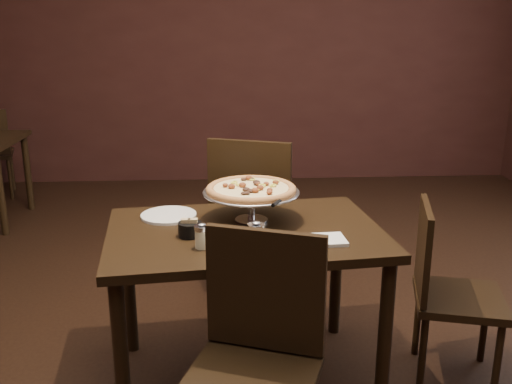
{
  "coord_description": "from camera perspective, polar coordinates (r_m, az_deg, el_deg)",
  "views": [
    {
      "loc": [
        0.01,
        -2.31,
        1.58
      ],
      "look_at": [
        0.15,
        0.04,
        0.88
      ],
      "focal_mm": 40.0,
      "sensor_mm": 36.0,
      "label": 1
    }
  ],
  "objects": [
    {
      "name": "dining_table",
      "position": [
        2.48,
        -1.09,
        -5.84
      ],
      "size": [
        1.24,
        0.9,
        0.73
      ],
      "rotation": [
        0.0,
        0.0,
        0.11
      ],
      "color": "black",
      "rests_on": "ground"
    },
    {
      "name": "pizza_stand",
      "position": [
        2.51,
        -0.49,
        0.23
      ],
      "size": [
        0.43,
        0.43,
        0.18
      ],
      "color": "#B4B5BB",
      "rests_on": "dining_table"
    },
    {
      "name": "chair_near",
      "position": [
        2.0,
        -0.06,
        -16.13
      ],
      "size": [
        0.54,
        0.54,
        0.91
      ],
      "rotation": [
        0.0,
        0.0,
        -0.34
      ],
      "color": "black",
      "rests_on": "ground"
    },
    {
      "name": "packet_caddy",
      "position": [
        2.37,
        -6.64,
        -3.67
      ],
      "size": [
        0.1,
        0.1,
        0.08
      ],
      "rotation": [
        0.0,
        0.0,
        -0.08
      ],
      "color": "black",
      "rests_on": "dining_table"
    },
    {
      "name": "chair_far",
      "position": [
        3.24,
        -0.03,
        -2.19
      ],
      "size": [
        0.59,
        0.59,
        0.99
      ],
      "rotation": [
        0.0,
        0.0,
        2.81
      ],
      "color": "black",
      "rests_on": "ground"
    },
    {
      "name": "plate_left",
      "position": [
        2.63,
        -8.73,
        -2.32
      ],
      "size": [
        0.25,
        0.25,
        0.01
      ],
      "primitive_type": "cylinder",
      "color": "white",
      "rests_on": "dining_table"
    },
    {
      "name": "parmesan_shaker",
      "position": [
        2.24,
        -5.43,
        -4.41
      ],
      "size": [
        0.06,
        0.06,
        0.1
      ],
      "color": "beige",
      "rests_on": "dining_table"
    },
    {
      "name": "napkin_stack",
      "position": [
        2.33,
        7.24,
        -4.77
      ],
      "size": [
        0.14,
        0.14,
        0.01
      ],
      "primitive_type": "cube",
      "rotation": [
        0.0,
        0.0,
        0.07
      ],
      "color": "silver",
      "rests_on": "dining_table"
    },
    {
      "name": "serving_spatula",
      "position": [
        2.34,
        2.17,
        -1.07
      ],
      "size": [
        0.14,
        0.14,
        0.02
      ],
      "rotation": [
        0.0,
        0.0,
        -0.44
      ],
      "color": "#B4B5BB",
      "rests_on": "pizza_stand"
    },
    {
      "name": "room",
      "position": [
        2.34,
        -2.07,
        12.24
      ],
      "size": [
        6.04,
        7.04,
        2.84
      ],
      "color": "black",
      "rests_on": "ground"
    },
    {
      "name": "chair_side",
      "position": [
        2.72,
        18.41,
        -8.95
      ],
      "size": [
        0.47,
        0.47,
        0.82
      ],
      "rotation": [
        0.0,
        0.0,
        1.32
      ],
      "color": "black",
      "rests_on": "ground"
    },
    {
      "name": "plate_near",
      "position": [
        2.15,
        -1.33,
        -6.5
      ],
      "size": [
        0.24,
        0.24,
        0.01
      ],
      "primitive_type": "cylinder",
      "color": "white",
      "rests_on": "dining_table"
    },
    {
      "name": "pepper_flake_shaker",
      "position": [
        2.22,
        0.02,
        -4.41
      ],
      "size": [
        0.07,
        0.07,
        0.12
      ],
      "color": "maroon",
      "rests_on": "dining_table"
    }
  ]
}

